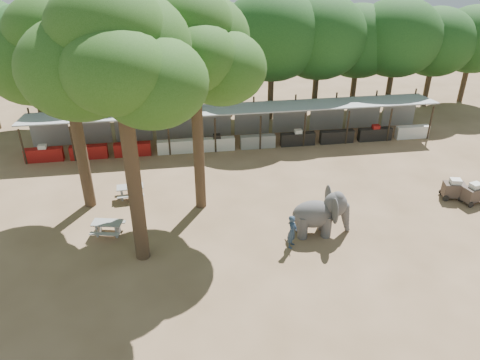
{
  "coord_description": "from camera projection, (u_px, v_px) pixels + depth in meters",
  "views": [
    {
      "loc": [
        -4.08,
        -15.73,
        13.7
      ],
      "look_at": [
        -1.0,
        5.0,
        2.0
      ],
      "focal_mm": 35.0,
      "sensor_mm": 36.0,
      "label": 1
    }
  ],
  "objects": [
    {
      "name": "yard_tree_center",
      "position": [
        115.0,
        57.0,
        17.41
      ],
      "size": [
        7.1,
        6.9,
        12.04
      ],
      "color": "#332316",
      "rests_on": "ground"
    },
    {
      "name": "picnic_table_far",
      "position": [
        130.0,
        190.0,
        26.11
      ],
      "size": [
        1.54,
        1.41,
        0.73
      ],
      "rotation": [
        0.0,
        0.0,
        0.07
      ],
      "color": "gray",
      "rests_on": "ground"
    },
    {
      "name": "handler",
      "position": [
        292.0,
        231.0,
        22.01
      ],
      "size": [
        0.67,
        0.74,
        1.71
      ],
      "primitive_type": "imported",
      "rotation": [
        0.0,
        0.0,
        1.01
      ],
      "color": "#26384C",
      "rests_on": "ground"
    },
    {
      "name": "ground",
      "position": [
        279.0,
        272.0,
        20.79
      ],
      "size": [
        100.0,
        100.0,
        0.0
      ],
      "primitive_type": "plane",
      "color": "brown",
      "rests_on": "ground"
    },
    {
      "name": "yard_tree_back",
      "position": [
        191.0,
        47.0,
        21.57
      ],
      "size": [
        7.1,
        6.9,
        11.36
      ],
      "color": "#332316",
      "rests_on": "ground"
    },
    {
      "name": "yard_tree_left",
      "position": [
        61.0,
        54.0,
        21.83
      ],
      "size": [
        7.1,
        6.9,
        11.02
      ],
      "color": "#332316",
      "rests_on": "ground"
    },
    {
      "name": "vendor_stalls",
      "position": [
        236.0,
        127.0,
        32.17
      ],
      "size": [
        28.0,
        2.99,
        2.8
      ],
      "color": "#919498",
      "rests_on": "ground"
    },
    {
      "name": "elephant",
      "position": [
        321.0,
        213.0,
        22.85
      ],
      "size": [
        3.02,
        2.31,
        2.3
      ],
      "rotation": [
        0.0,
        0.0,
        -0.06
      ],
      "color": "#423F3F",
      "rests_on": "ground"
    },
    {
      "name": "picnic_table_near",
      "position": [
        108.0,
        226.0,
        23.03
      ],
      "size": [
        1.7,
        1.59,
        0.73
      ],
      "rotation": [
        0.0,
        0.0,
        -0.22
      ],
      "color": "gray",
      "rests_on": "ground"
    },
    {
      "name": "cart_back",
      "position": [
        474.0,
        193.0,
        25.59
      ],
      "size": [
        1.41,
        1.1,
        1.21
      ],
      "rotation": [
        0.0,
        0.0,
        0.26
      ],
      "color": "#382B25",
      "rests_on": "ground"
    },
    {
      "name": "cart_front",
      "position": [
        454.0,
        189.0,
        26.0
      ],
      "size": [
        1.39,
        1.07,
        1.21
      ],
      "rotation": [
        0.0,
        0.0,
        -0.23
      ],
      "color": "#382B25",
      "rests_on": "ground"
    },
    {
      "name": "backdrop_trees",
      "position": [
        226.0,
        46.0,
        34.51
      ],
      "size": [
        46.46,
        5.95,
        8.33
      ],
      "color": "#332316",
      "rests_on": "ground"
    }
  ]
}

